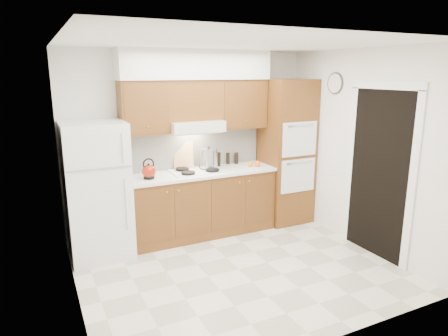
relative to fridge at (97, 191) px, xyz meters
name	(u,v)px	position (x,y,z in m)	size (l,w,h in m)	color
floor	(239,269)	(1.41, -1.14, -0.86)	(3.60, 3.60, 0.00)	beige
ceiling	(241,43)	(1.41, -1.14, 1.74)	(3.60, 3.60, 0.00)	white
wall_back	(191,143)	(1.41, 0.36, 0.44)	(3.60, 0.02, 2.60)	white
wall_left	(69,183)	(-0.40, -1.14, 0.44)	(0.02, 3.00, 2.60)	white
wall_right	(360,150)	(3.21, -1.14, 0.44)	(0.02, 3.00, 2.60)	white
fridge	(97,191)	(0.00, 0.00, 0.00)	(0.75, 0.72, 1.72)	white
base_cabinets	(201,204)	(1.43, 0.06, -0.41)	(2.11, 0.60, 0.90)	brown
countertop	(201,173)	(1.43, 0.05, 0.06)	(2.13, 0.62, 0.04)	white
backsplash	(193,148)	(1.43, 0.34, 0.36)	(2.11, 0.03, 0.56)	white
oven_cabinet	(286,152)	(2.85, 0.03, 0.24)	(0.70, 0.65, 2.20)	brown
upper_cab_left	(144,108)	(0.69, 0.19, 0.99)	(0.63, 0.33, 0.70)	brown
upper_cab_right	(240,104)	(2.12, 0.19, 0.99)	(0.73, 0.33, 0.70)	brown
range_hood	(195,126)	(1.38, 0.13, 0.71)	(0.75, 0.45, 0.15)	silver
upper_cab_over_hood	(193,100)	(1.38, 0.19, 1.06)	(0.75, 0.33, 0.55)	brown
soffit	(196,65)	(1.43, 0.18, 1.54)	(2.13, 0.36, 0.40)	silver
cooktop	(197,171)	(1.38, 0.07, 0.09)	(0.74, 0.50, 0.01)	white
doorway	(379,175)	(3.19, -1.49, 0.19)	(0.02, 0.90, 2.10)	black
wall_clock	(335,83)	(3.19, -0.59, 1.29)	(0.30, 0.30, 0.02)	#3F3833
kettle	(149,172)	(0.66, -0.03, 0.18)	(0.18, 0.18, 0.18)	maroon
cutting_board	(183,155)	(1.27, 0.31, 0.28)	(0.29, 0.02, 0.38)	tan
stock_pot	(209,158)	(1.58, 0.12, 0.24)	(0.26, 0.26, 0.27)	#ADAEB2
condiment_a	(219,159)	(1.79, 0.24, 0.18)	(0.06, 0.06, 0.21)	black
condiment_b	(228,158)	(1.98, 0.31, 0.17)	(0.05, 0.05, 0.17)	black
condiment_c	(236,158)	(2.10, 0.26, 0.17)	(0.06, 0.06, 0.17)	black
orange_near	(258,164)	(2.30, -0.03, 0.12)	(0.09, 0.09, 0.09)	orange
orange_far	(250,164)	(2.20, 0.00, 0.12)	(0.07, 0.07, 0.07)	orange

